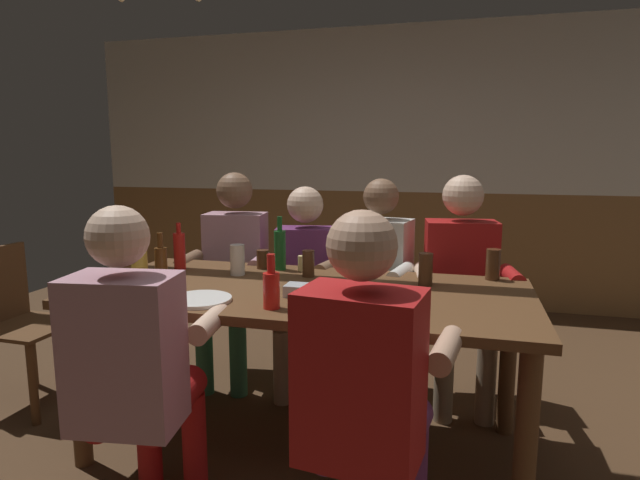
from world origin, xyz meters
TOP-DOWN VIEW (x-y plane):
  - ground_plane at (0.00, 0.00)m, footprint 7.00×7.00m
  - back_wall_upper at (0.00, 2.79)m, footprint 5.83×0.12m
  - back_wall_wainscot at (0.00, 2.79)m, footprint 5.83×0.12m
  - dining_table at (0.00, 0.08)m, footprint 2.02×0.95m
  - person_0 at (-0.67, 0.79)m, footprint 0.54×0.56m
  - person_1 at (-0.21, 0.77)m, footprint 0.53×0.55m
  - person_2 at (0.21, 0.78)m, footprint 0.53×0.58m
  - person_3 at (0.69, 0.79)m, footprint 0.56×0.57m
  - person_4 at (-0.41, -0.62)m, footprint 0.53×0.57m
  - person_5 at (0.41, -0.62)m, footprint 0.53×0.57m
  - chair_empty_near_right at (-1.68, 0.12)m, footprint 0.45×0.45m
  - table_candle at (-0.12, 0.44)m, footprint 0.04×0.04m
  - condiment_caddy at (0.02, -0.04)m, footprint 0.14×0.10m
  - plate_0 at (-0.36, -0.23)m, footprint 0.27×0.27m
  - bottle_0 at (-0.72, 0.06)m, footprint 0.06×0.06m
  - bottle_1 at (-0.75, 0.29)m, footprint 0.06×0.06m
  - bottle_2 at (-0.04, -0.25)m, footprint 0.07×0.07m
  - bottle_3 at (-0.24, 0.44)m, footprint 0.06×0.06m
  - pint_glass_0 at (-0.05, 0.32)m, footprint 0.06×0.06m
  - pint_glass_1 at (-0.41, 0.26)m, footprint 0.07×0.07m
  - pint_glass_2 at (0.53, 0.28)m, footprint 0.07×0.07m
  - pint_glass_3 at (0.83, 0.49)m, footprint 0.07×0.07m
  - pint_glass_4 at (-0.83, 0.05)m, footprint 0.08×0.08m
  - pint_glass_5 at (-0.34, 0.44)m, footprint 0.07×0.07m

SIDE VIEW (x-z plane):
  - ground_plane at x=0.00m, z-range 0.00..0.00m
  - chair_empty_near_right at x=-1.68m, z-range 0.04..0.92m
  - back_wall_wainscot at x=0.00m, z-range 0.00..1.04m
  - person_1 at x=-0.21m, z-range 0.06..1.26m
  - person_4 at x=-0.41m, z-range 0.06..1.28m
  - person_5 at x=0.41m, z-range 0.06..1.29m
  - person_2 at x=0.21m, z-range 0.06..1.30m
  - dining_table at x=0.00m, z-range 0.29..1.07m
  - person_0 at x=-0.67m, z-range 0.06..1.34m
  - person_3 at x=0.69m, z-range 0.07..1.34m
  - plate_0 at x=-0.36m, z-range 0.78..0.79m
  - condiment_caddy at x=0.02m, z-range 0.78..0.83m
  - table_candle at x=-0.12m, z-range 0.78..0.86m
  - pint_glass_5 at x=-0.34m, z-range 0.78..0.88m
  - pint_glass_0 at x=-0.05m, z-range 0.78..0.91m
  - pint_glass_4 at x=-0.83m, z-range 0.78..0.92m
  - pint_glass_3 at x=0.83m, z-range 0.78..0.93m
  - pint_glass_2 at x=0.53m, z-range 0.78..0.93m
  - pint_glass_1 at x=-0.41m, z-range 0.78..0.93m
  - bottle_2 at x=-0.04m, z-range 0.75..0.97m
  - bottle_0 at x=-0.72m, z-range 0.75..0.99m
  - bottle_1 at x=-0.75m, z-range 0.76..1.01m
  - bottle_3 at x=-0.24m, z-range 0.75..1.03m
  - back_wall_upper at x=0.00m, z-range 1.04..2.51m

